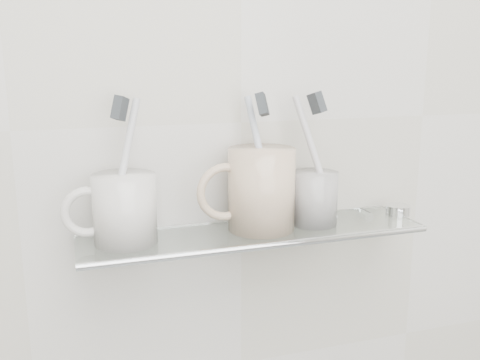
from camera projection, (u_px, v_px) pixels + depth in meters
name	position (u px, v px, depth m)	size (l,w,h in m)	color
wall_back	(241.00, 122.00, 0.80)	(2.50, 2.50, 0.00)	beige
shelf_glass	(255.00, 233.00, 0.77)	(0.50, 0.12, 0.01)	silver
shelf_rail	(268.00, 246.00, 0.72)	(0.01, 0.01, 0.50)	silver
bracket_left	(104.00, 245.00, 0.76)	(0.02, 0.02, 0.03)	silver
bracket_right	(364.00, 218.00, 0.88)	(0.02, 0.02, 0.03)	silver
mug_left	(125.00, 209.00, 0.71)	(0.08, 0.08, 0.09)	silver
mug_left_handle	(87.00, 212.00, 0.70)	(0.07, 0.07, 0.01)	silver
toothbrush_left	(123.00, 169.00, 0.70)	(0.01, 0.01, 0.19)	silver
bristles_left	(120.00, 108.00, 0.68)	(0.01, 0.02, 0.03)	#2E3236
mug_center	(261.00, 189.00, 0.77)	(0.10, 0.10, 0.12)	beige
mug_center_handle	(225.00, 192.00, 0.75)	(0.08, 0.08, 0.01)	beige
toothbrush_center	(262.00, 161.00, 0.76)	(0.01, 0.01, 0.19)	silver
bristles_center	(262.00, 104.00, 0.74)	(0.01, 0.02, 0.03)	#2E3236
mug_right	(314.00, 198.00, 0.80)	(0.07, 0.07, 0.08)	white
mug_right_handle	(288.00, 200.00, 0.79)	(0.06, 0.06, 0.01)	white
toothbrush_right	(315.00, 158.00, 0.78)	(0.01, 0.01, 0.19)	silver
bristles_right	(317.00, 103.00, 0.77)	(0.01, 0.02, 0.03)	#2E3236
chrome_cap	(398.00, 210.00, 0.85)	(0.04, 0.04, 0.02)	silver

